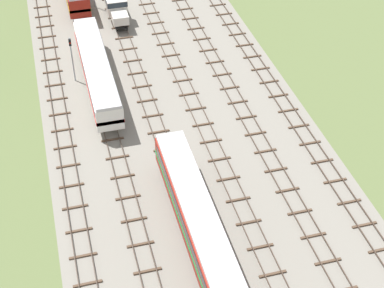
# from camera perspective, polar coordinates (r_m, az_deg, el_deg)

# --- Properties ---
(ground_plane) EXTENTS (480.00, 480.00, 0.00)m
(ground_plane) POSITION_cam_1_polar(r_m,az_deg,el_deg) (79.64, -4.39, 9.40)
(ground_plane) COLOR #5B6B3D
(ballast_bed) EXTENTS (28.85, 176.00, 0.01)m
(ballast_bed) POSITION_cam_1_polar(r_m,az_deg,el_deg) (79.64, -4.39, 9.40)
(ballast_bed) COLOR gray
(ballast_bed) RESTS_ON ground
(track_far_left) EXTENTS (2.40, 126.00, 0.29)m
(track_far_left) POSITION_cam_1_polar(r_m,az_deg,el_deg) (79.51, -13.44, 8.44)
(track_far_left) COLOR #47382D
(track_far_left) RESTS_ON ground
(track_left) EXTENTS (2.40, 126.00, 0.29)m
(track_left) POSITION_cam_1_polar(r_m,az_deg,el_deg) (79.65, -9.86, 9.02)
(track_left) COLOR #47382D
(track_left) RESTS_ON ground
(track_centre_left) EXTENTS (2.40, 126.00, 0.29)m
(track_centre_left) POSITION_cam_1_polar(r_m,az_deg,el_deg) (80.09, -6.31, 9.57)
(track_centre_left) COLOR #47382D
(track_centre_left) RESTS_ON ground
(track_centre) EXTENTS (2.40, 126.00, 0.29)m
(track_centre) POSITION_cam_1_polar(r_m,az_deg,el_deg) (80.84, -2.79, 10.07)
(track_centre) COLOR #47382D
(track_centre) RESTS_ON ground
(track_centre_right) EXTENTS (2.40, 126.00, 0.29)m
(track_centre_right) POSITION_cam_1_polar(r_m,az_deg,el_deg) (81.88, 0.65, 10.52)
(track_centre_right) COLOR #47382D
(track_centre_right) RESTS_ON ground
(track_right) EXTENTS (2.40, 126.00, 0.29)m
(track_right) POSITION_cam_1_polar(r_m,az_deg,el_deg) (83.21, 4.01, 10.93)
(track_right) COLOR #47382D
(track_right) RESTS_ON ground
(passenger_coach_centre_left_nearest) EXTENTS (2.96, 22.00, 3.80)m
(passenger_coach_centre_left_nearest) POSITION_cam_1_polar(r_m,az_deg,el_deg) (50.62, 0.77, -7.70)
(passenger_coach_centre_left_nearest) COLOR maroon
(passenger_coach_centre_left_nearest) RESTS_ON ground
(diesel_railcar_left_near) EXTENTS (2.96, 20.50, 3.80)m
(diesel_railcar_left_near) POSITION_cam_1_polar(r_m,az_deg,el_deg) (70.35, -9.09, 7.05)
(diesel_railcar_left_near) COLOR white
(diesel_railcar_left_near) RESTS_ON ground
(shunter_loco_centre_left_mid) EXTENTS (2.74, 8.46, 3.10)m
(shunter_loco_centre_left_mid) POSITION_cam_1_polar(r_m,az_deg,el_deg) (85.22, -7.24, 12.85)
(shunter_loco_centre_left_mid) COLOR beige
(shunter_loco_centre_left_mid) RESTS_ON ground
(signal_post_near) EXTENTS (0.28, 0.47, 5.81)m
(signal_post_near) POSITION_cam_1_polar(r_m,az_deg,el_deg) (71.61, -11.41, 8.38)
(signal_post_near) COLOR gray
(signal_post_near) RESTS_ON ground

